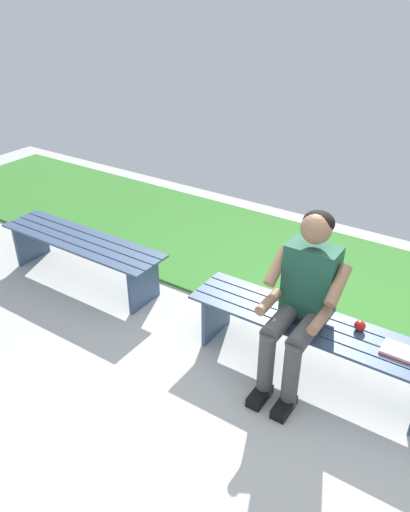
% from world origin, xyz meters
% --- Properties ---
extents(ground_plane, '(10.00, 7.00, 0.04)m').
position_xyz_m(ground_plane, '(1.12, 1.00, -0.02)').
color(ground_plane, '#B2B2AD').
extents(grass_strip, '(9.00, 1.85, 0.03)m').
position_xyz_m(grass_strip, '(1.12, -1.29, 0.01)').
color(grass_strip, '#387A2D').
rests_on(grass_strip, ground).
extents(bench_near, '(1.79, 0.42, 0.43)m').
position_xyz_m(bench_near, '(0.00, -0.00, 0.34)').
color(bench_near, '#384C6B').
rests_on(bench_near, ground).
extents(bench_far, '(1.69, 0.42, 0.43)m').
position_xyz_m(bench_far, '(2.24, -0.00, 0.33)').
color(bench_far, '#384C6B').
rests_on(bench_far, ground).
extents(person_seated, '(0.50, 0.69, 1.24)m').
position_xyz_m(person_seated, '(0.06, 0.10, 0.68)').
color(person_seated, '#1E513D').
rests_on(person_seated, ground).
extents(apple, '(0.08, 0.08, 0.08)m').
position_xyz_m(apple, '(-0.30, -0.10, 0.47)').
color(apple, red).
rests_on(apple, bench_near).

